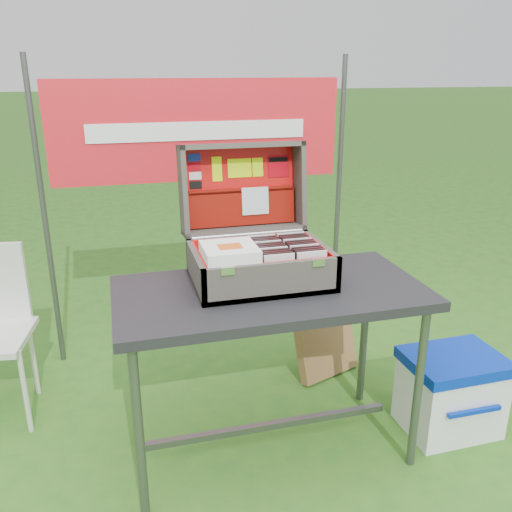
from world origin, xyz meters
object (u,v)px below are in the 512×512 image
object	(u,v)px
cooler	(450,392)
cardboard_box	(325,341)
table	(270,373)
suitcase	(256,216)

from	to	relation	value
cooler	cardboard_box	distance (m)	0.72
table	cooler	world-z (taller)	table
table	cooler	bearing A→B (deg)	-5.08
cooler	suitcase	bearing A→B (deg)	165.44
cooler	cardboard_box	world-z (taller)	cardboard_box
suitcase	cardboard_box	size ratio (longest dim) A/B	1.42
cardboard_box	cooler	bearing A→B (deg)	-78.55
suitcase	cardboard_box	bearing A→B (deg)	38.55
suitcase	cardboard_box	distance (m)	1.07
suitcase	cooler	size ratio (longest dim) A/B	1.28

